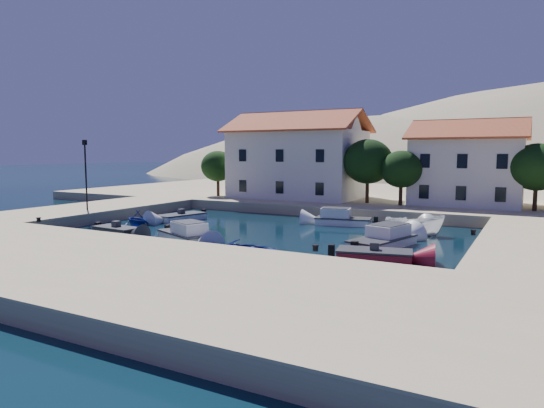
{
  "coord_description": "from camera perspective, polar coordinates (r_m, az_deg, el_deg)",
  "views": [
    {
      "loc": [
        17.9,
        -22.16,
        6.14
      ],
      "look_at": [
        -0.54,
        11.76,
        2.0
      ],
      "focal_mm": 32.0,
      "sensor_mm": 36.0,
      "label": 1
    }
  ],
  "objects": [
    {
      "name": "ground",
      "position": [
        29.14,
        -10.22,
        -6.14
      ],
      "size": [
        400.0,
        400.0,
        0.0
      ],
      "primitive_type": "plane",
      "color": "black",
      "rests_on": "ground"
    },
    {
      "name": "quay_south",
      "position": [
        24.77,
        -19.02,
        -7.39
      ],
      "size": [
        52.0,
        12.0,
        1.0
      ],
      "primitive_type": "cube",
      "color": "tan",
      "rests_on": "ground"
    },
    {
      "name": "quay_west",
      "position": [
        49.27,
        -20.25,
        -0.83
      ],
      "size": [
        8.0,
        20.0,
        1.0
      ],
      "primitive_type": "cube",
      "color": "tan",
      "rests_on": "ground"
    },
    {
      "name": "quay_north",
      "position": [
        62.48,
        13.67,
        0.77
      ],
      "size": [
        80.0,
        36.0,
        1.0
      ],
      "primitive_type": "cube",
      "color": "tan",
      "rests_on": "ground"
    },
    {
      "name": "hills",
      "position": [
        148.77,
        29.14,
        -6.12
      ],
      "size": [
        254.0,
        176.0,
        99.0
      ],
      "color": "tan",
      "rests_on": "ground"
    },
    {
      "name": "building_left",
      "position": [
        55.57,
        3.07,
        5.9
      ],
      "size": [
        14.7,
        9.45,
        9.7
      ],
      "color": "silver",
      "rests_on": "quay_north"
    },
    {
      "name": "building_mid",
      "position": [
        51.51,
        22.03,
        4.65
      ],
      "size": [
        10.5,
        8.4,
        8.3
      ],
      "color": "silver",
      "rests_on": "quay_north"
    },
    {
      "name": "trees",
      "position": [
        49.48,
        12.87,
        4.46
      ],
      "size": [
        37.3,
        5.3,
        6.45
      ],
      "color": "#382314",
      "rests_on": "quay_north"
    },
    {
      "name": "lamppost",
      "position": [
        46.53,
        -21.08,
        4.0
      ],
      "size": [
        0.35,
        0.25,
        6.22
      ],
      "color": "black",
      "rests_on": "quay_west"
    },
    {
      "name": "bollards",
      "position": [
        30.5,
        -1.57,
        -3.3
      ],
      "size": [
        29.36,
        9.56,
        0.3
      ],
      "color": "black",
      "rests_on": "ground"
    },
    {
      "name": "motorboat_grey_sw",
      "position": [
        37.9,
        -17.84,
        -3.05
      ],
      "size": [
        3.78,
        1.93,
        1.25
      ],
      "rotation": [
        0.0,
        0.0,
        -0.09
      ],
      "color": "#333438",
      "rests_on": "ground"
    },
    {
      "name": "cabin_cruiser_south",
      "position": [
        34.17,
        -10.2,
        -3.52
      ],
      "size": [
        5.11,
        3.75,
        1.6
      ],
      "rotation": [
        0.0,
        0.0,
        -0.42
      ],
      "color": "white",
      "rests_on": "ground"
    },
    {
      "name": "rowboat_south",
      "position": [
        28.93,
        -4.34,
        -6.15
      ],
      "size": [
        6.04,
        5.0,
        1.08
      ],
      "primitive_type": "imported",
      "rotation": [
        0.0,
        0.0,
        1.84
      ],
      "color": "navy",
      "rests_on": "ground"
    },
    {
      "name": "motorboat_red_se",
      "position": [
        28.28,
        11.95,
        -5.95
      ],
      "size": [
        4.5,
        2.75,
        1.25
      ],
      "rotation": [
        0.0,
        0.0,
        0.22
      ],
      "color": "maroon",
      "rests_on": "ground"
    },
    {
      "name": "cabin_cruiser_east",
      "position": [
        32.34,
        12.85,
        -4.12
      ],
      "size": [
        3.54,
        5.81,
        1.6
      ],
      "rotation": [
        0.0,
        0.0,
        1.3
      ],
      "color": "white",
      "rests_on": "ground"
    },
    {
      "name": "boat_east",
      "position": [
        37.35,
        16.42,
        -3.59
      ],
      "size": [
        4.68,
        3.48,
        1.7
      ],
      "primitive_type": "imported",
      "rotation": [
        0.0,
        0.0,
        2.04
      ],
      "color": "white",
      "rests_on": "ground"
    },
    {
      "name": "motorboat_white_ne",
      "position": [
        39.49,
        17.33,
        -2.67
      ],
      "size": [
        1.97,
        3.72,
        1.25
      ],
      "rotation": [
        0.0,
        0.0,
        1.65
      ],
      "color": "white",
      "rests_on": "ground"
    },
    {
      "name": "rowboat_west",
      "position": [
        41.98,
        -15.55,
        -2.52
      ],
      "size": [
        3.45,
        3.2,
        1.5
      ],
      "primitive_type": "imported",
      "rotation": [
        0.0,
        0.0,
        -1.87
      ],
      "color": "navy",
      "rests_on": "ground"
    },
    {
      "name": "motorboat_white_west",
      "position": [
        44.41,
        -10.61,
        -1.55
      ],
      "size": [
        2.92,
        4.78,
        1.25
      ],
      "rotation": [
        0.0,
        0.0,
        -1.8
      ],
      "color": "white",
      "rests_on": "ground"
    },
    {
      "name": "cabin_cruiser_north",
      "position": [
        41.49,
        8.38,
        -1.79
      ],
      "size": [
        4.93,
        2.82,
        1.6
      ],
      "rotation": [
        0.0,
        0.0,
        3.34
      ],
      "color": "white",
      "rests_on": "ground"
    }
  ]
}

